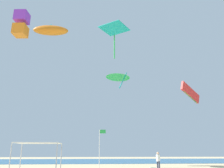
# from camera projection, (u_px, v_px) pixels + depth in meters

# --- Properties ---
(ocean_strip) EXTENTS (110.00, 20.40, 0.03)m
(ocean_strip) POSITION_uv_depth(u_px,v_px,m) (107.00, 161.00, 42.31)
(ocean_strip) COLOR #28608C
(ocean_strip) RESTS_ON ground
(canopy_tent) EXTENTS (3.33, 2.62, 2.41)m
(canopy_tent) POSITION_uv_depth(u_px,v_px,m) (39.00, 144.00, 18.19)
(canopy_tent) COLOR #B2B2B7
(canopy_tent) RESTS_ON ground
(person_leftmost) EXTENTS (0.40, 0.43, 1.68)m
(person_leftmost) POSITION_uv_depth(u_px,v_px,m) (158.00, 159.00, 23.42)
(person_leftmost) COLOR #33384C
(person_leftmost) RESTS_ON ground
(banner_flag) EXTENTS (0.61, 0.06, 3.74)m
(banner_flag) POSITION_uv_depth(u_px,v_px,m) (100.00, 146.00, 21.87)
(banner_flag) COLOR silver
(banner_flag) RESTS_ON ground
(kite_box_purple) EXTENTS (1.79, 1.76, 3.33)m
(kite_box_purple) POSITION_uv_depth(u_px,v_px,m) (21.00, 24.00, 29.60)
(kite_box_purple) COLOR purple
(kite_parafoil_red) EXTENTS (3.57, 2.75, 2.57)m
(kite_parafoil_red) POSITION_uv_depth(u_px,v_px,m) (190.00, 93.00, 31.21)
(kite_parafoil_red) COLOR red
(kite_inflatable_orange) EXTENTS (5.13, 1.88, 2.07)m
(kite_inflatable_orange) POSITION_uv_depth(u_px,v_px,m) (51.00, 30.00, 34.46)
(kite_inflatable_orange) COLOR orange
(kite_delta_green) EXTENTS (4.06, 4.05, 2.48)m
(kite_delta_green) POSITION_uv_depth(u_px,v_px,m) (118.00, 76.00, 30.08)
(kite_delta_green) COLOR green
(kite_diamond_teal) EXTENTS (3.11, 3.11, 3.06)m
(kite_diamond_teal) POSITION_uv_depth(u_px,v_px,m) (114.00, 30.00, 21.67)
(kite_diamond_teal) COLOR teal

